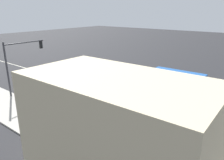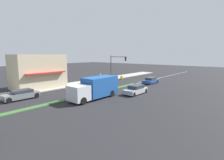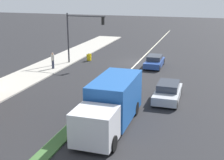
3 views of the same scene
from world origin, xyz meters
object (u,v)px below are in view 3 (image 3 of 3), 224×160
(traffic_signal_main, at_px, (79,30))
(sedan_silver, at_px, (168,92))
(warning_aframe_sign, at_px, (89,57))
(coupe_blue, at_px, (154,62))
(pedestrian, at_px, (53,60))
(delivery_truck, at_px, (111,103))

(traffic_signal_main, xyz_separation_m, sedan_silver, (-11.12, 9.02, -3.25))
(traffic_signal_main, distance_m, warning_aframe_sign, 3.94)
(coupe_blue, bearing_deg, pedestrian, 23.27)
(sedan_silver, xyz_separation_m, coupe_blue, (2.80, -10.18, -0.04))
(warning_aframe_sign, xyz_separation_m, delivery_truck, (-7.98, 16.60, 1.04))
(warning_aframe_sign, bearing_deg, delivery_truck, 115.67)
(traffic_signal_main, xyz_separation_m, pedestrian, (1.80, 3.20, -2.88))
(pedestrian, height_order, sedan_silver, pedestrian)
(traffic_signal_main, height_order, pedestrian, traffic_signal_main)
(pedestrian, bearing_deg, sedan_silver, 155.76)
(delivery_truck, bearing_deg, traffic_signal_main, -60.60)
(traffic_signal_main, height_order, coupe_blue, traffic_signal_main)
(pedestrian, bearing_deg, coupe_blue, -156.73)
(pedestrian, height_order, warning_aframe_sign, pedestrian)
(pedestrian, distance_m, warning_aframe_sign, 5.50)
(delivery_truck, bearing_deg, pedestrian, -48.82)
(sedan_silver, height_order, coupe_blue, sedan_silver)
(pedestrian, height_order, coupe_blue, pedestrian)
(warning_aframe_sign, relative_size, delivery_truck, 0.11)
(traffic_signal_main, height_order, sedan_silver, traffic_signal_main)
(traffic_signal_main, distance_m, pedestrian, 4.67)
(pedestrian, xyz_separation_m, warning_aframe_sign, (-2.15, -5.03, -0.60))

